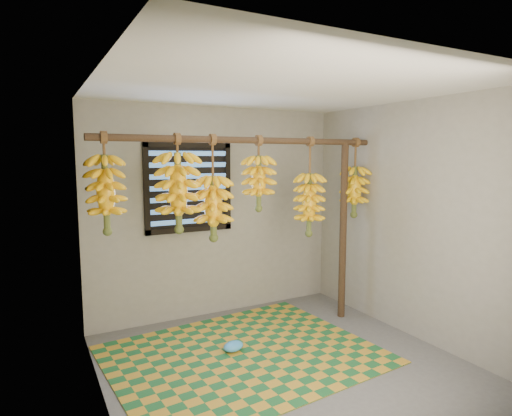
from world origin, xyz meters
TOP-DOWN VIEW (x-y plane):
  - floor at (0.00, 0.00)m, footprint 3.00×3.00m
  - ceiling at (0.00, 0.00)m, footprint 3.00×3.00m
  - wall_back at (0.00, 1.50)m, footprint 3.00×0.01m
  - wall_left at (-1.50, 0.00)m, footprint 0.01×3.00m
  - wall_right at (1.50, 0.00)m, footprint 0.01×3.00m
  - window at (-0.35, 1.48)m, footprint 1.00×0.04m
  - hanging_pole at (0.00, 0.70)m, footprint 3.00×0.06m
  - support_post at (1.20, 0.70)m, footprint 0.08×0.08m
  - woven_mat at (-0.23, 0.36)m, footprint 2.52×2.09m
  - plastic_bag at (-0.29, 0.46)m, footprint 0.26×0.22m
  - banana_bunch_a at (-1.35, 0.70)m, footprint 0.31×0.31m
  - banana_bunch_b at (-0.72, 0.70)m, footprint 0.40×0.40m
  - banana_bunch_c at (-0.38, 0.70)m, footprint 0.34×0.34m
  - banana_bunch_d at (0.11, 0.70)m, footprint 0.33×0.33m
  - banana_bunch_e at (0.73, 0.70)m, footprint 0.32×0.32m
  - banana_bunch_f at (1.35, 0.70)m, footprint 0.31×0.31m

SIDE VIEW (x-z plane):
  - floor at x=0.00m, z-range -0.01..0.00m
  - woven_mat at x=-0.23m, z-range 0.00..0.01m
  - plastic_bag at x=-0.29m, z-range 0.01..0.10m
  - support_post at x=1.20m, z-range 0.00..2.00m
  - wall_back at x=0.00m, z-range 0.00..2.40m
  - wall_left at x=-1.50m, z-range 0.00..2.40m
  - wall_right at x=1.50m, z-range 0.00..2.40m
  - banana_bunch_e at x=0.73m, z-range 0.80..1.86m
  - banana_bunch_c at x=-0.38m, z-range 0.86..1.86m
  - banana_bunch_f at x=1.35m, z-range 1.00..1.89m
  - window at x=-0.35m, z-range 1.00..2.00m
  - banana_bunch_b at x=-0.72m, z-range 1.07..1.96m
  - banana_bunch_a at x=-1.35m, z-range 1.10..1.96m
  - banana_bunch_d at x=0.11m, z-range 1.21..1.95m
  - hanging_pole at x=0.00m, z-range 1.97..2.03m
  - ceiling at x=0.00m, z-range 2.40..2.41m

